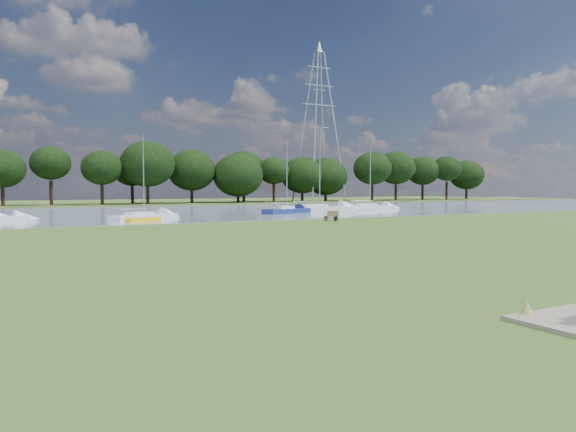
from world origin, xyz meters
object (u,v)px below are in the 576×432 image
sailboat_0 (286,209)px  sailboat_5 (143,215)px  riverbank_bench (332,216)px  kayak (144,220)px  pylon (319,101)px  sailboat_3 (319,207)px  sailboat_7 (370,206)px

sailboat_0 → sailboat_5: bearing=173.9°
riverbank_bench → sailboat_0: bearing=62.5°
riverbank_bench → kayak: riverbank_bench is taller
riverbank_bench → pylon: 62.46m
riverbank_bench → kayak: bearing=139.7°
sailboat_0 → sailboat_5: sailboat_0 is taller
pylon → sailboat_5: (-44.23, -41.57, -18.69)m
riverbank_bench → sailboat_0: 13.51m
pylon → sailboat_0: bearing=-126.3°
kayak → sailboat_3: size_ratio=0.31×
riverbank_bench → sailboat_3: (8.94, 16.34, 0.09)m
pylon → sailboat_5: 63.51m
riverbank_bench → pylon: size_ratio=0.05×
riverbank_bench → sailboat_0: sailboat_0 is taller
kayak → pylon: size_ratio=0.10×
sailboat_0 → sailboat_5: (-16.37, -3.69, -0.07)m
kayak → sailboat_5: 2.99m
kayak → sailboat_5: size_ratio=0.43×
sailboat_5 → riverbank_bench: bearing=-58.9°
sailboat_3 → sailboat_7: (7.19, -0.31, -0.00)m
sailboat_0 → sailboat_5: size_ratio=1.03×
riverbank_bench → sailboat_7: (16.13, 16.03, 0.08)m
riverbank_bench → sailboat_5: size_ratio=0.21×
pylon → sailboat_0: size_ratio=3.96×
kayak → sailboat_0: sailboat_0 is taller
sailboat_0 → kayak: bearing=-177.8°
kayak → sailboat_3: sailboat_3 is taller
sailboat_3 → sailboat_5: (-22.46, -6.83, -0.09)m
sailboat_0 → sailboat_5: 16.78m
kayak → pylon: (44.96, 44.46, 18.92)m
sailboat_5 → sailboat_7: size_ratio=0.84×
sailboat_0 → sailboat_3: bearing=8.4°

